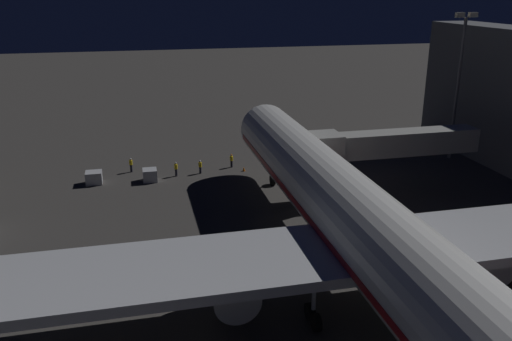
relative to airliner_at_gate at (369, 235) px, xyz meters
name	(u,v)px	position (x,y,z in m)	size (l,w,h in m)	color
ground_plane	(318,246)	(0.00, -9.62, -5.59)	(320.00, 320.00, 0.00)	#383533
airliner_at_gate	(369,235)	(0.00, 0.00, 0.00)	(50.83, 63.87, 18.90)	silver
jet_bridge	(381,144)	(-10.39, -19.77, 0.12)	(18.98, 3.40, 7.24)	#9E9E99
apron_floodlight_mast	(459,77)	(-25.50, -29.75, 5.16)	(2.90, 0.50, 18.60)	#59595E
baggage_container_near_belt	(94,178)	(19.95, -30.34, -4.87)	(1.82, 1.71, 1.43)	#B7BABF
baggage_container_mid_row	(150,175)	(13.62, -29.75, -4.87)	(1.61, 1.74, 1.43)	#B7BABF
ground_crew_near_nose_gear	(231,160)	(3.40, -32.50, -4.63)	(0.40, 0.40, 1.73)	black
ground_crew_by_belt_loader	(176,168)	(10.50, -30.73, -4.61)	(0.40, 0.40, 1.78)	black
ground_crew_marshaller_fwd	(131,164)	(15.73, -33.52, -4.60)	(0.40, 0.40, 1.79)	black
ground_crew_under_port_wing	(200,166)	(7.55, -31.06, -4.66)	(0.40, 0.40, 1.68)	black
traffic_cone_nose_port	(278,166)	(-2.20, -30.69, -5.31)	(0.36, 0.36, 0.55)	orange
traffic_cone_nose_starboard	(244,169)	(2.20, -30.69, -5.31)	(0.36, 0.36, 0.55)	orange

